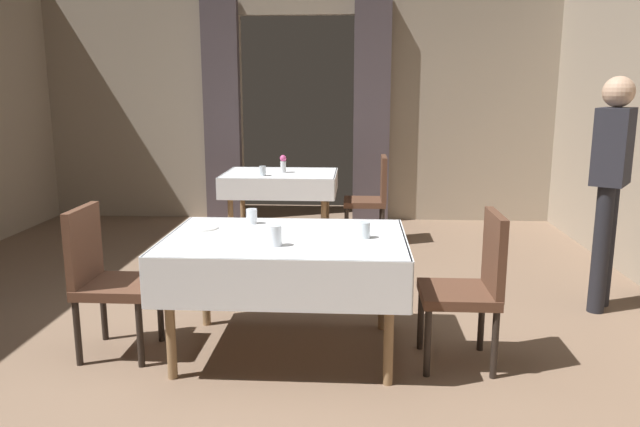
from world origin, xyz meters
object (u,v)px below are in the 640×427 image
Objects in this scene: plate_mid_a at (203,228)px; flower_vase_far at (283,163)px; glass_far_b at (263,171)px; person_diner_standing_aside at (611,174)px; chair_far_right at (372,195)px; glass_mid_d at (252,216)px; glass_mid_b at (275,236)px; chair_mid_left at (104,274)px; glass_mid_c at (364,230)px; chair_mid_right at (472,282)px; dining_table_mid at (286,251)px; dining_table_far at (281,181)px.

plate_mid_a is 2.67m from flower_vase_far.
person_diner_standing_aside reaches higher than glass_far_b.
glass_mid_d is at bearing -109.04° from chair_far_right.
chair_far_right is 7.81× the size of glass_mid_b.
flower_vase_far is (-0.95, -0.01, 0.34)m from chair_far_right.
glass_mid_c is (1.59, 0.06, 0.28)m from chair_mid_left.
glass_mid_b is (0.52, -0.41, 0.05)m from plate_mid_a.
chair_far_right is at bearing 13.30° from glass_far_b.
chair_mid_right is 0.54× the size of person_diner_standing_aside.
chair_mid_right reaches higher than glass_mid_d.
chair_mid_right reaches higher than plate_mid_a.
glass_mid_c is at bearing 2.26° from chair_mid_left.
chair_mid_left is at bearing 171.83° from glass_mid_b.
glass_mid_c is (-0.64, 0.08, 0.28)m from chair_mid_right.
flower_vase_far is (-0.09, 2.49, 0.05)m from glass_mid_d.
flower_vase_far is (0.20, 2.66, 0.10)m from plate_mid_a.
glass_far_b is (-0.54, 2.57, 0.14)m from dining_table_mid.
flower_vase_far is at bearing 92.03° from glass_mid_d.
dining_table_far is at bearing 86.26° from plate_mid_a.
glass_mid_d is at bearing 29.15° from plate_mid_a.
dining_table_mid is 1.58× the size of chair_mid_right.
chair_far_right is at bearing 70.96° from glass_mid_d.
dining_table_far is 12.33× the size of glass_mid_c.
flower_vase_far is (-0.83, 2.84, 0.05)m from glass_mid_c.
person_diner_standing_aside is at bearing 16.20° from chair_mid_left.
plate_mid_a is 2.93m from person_diner_standing_aside.
person_diner_standing_aside is (1.79, 0.92, 0.23)m from glass_mid_c.
glass_mid_d is (0.12, -2.49, 0.15)m from dining_table_far.
chair_mid_left is 1.13m from glass_mid_b.
chair_far_right reaches higher than plate_mid_a.
plate_mid_a is (-1.16, -2.67, 0.24)m from chair_far_right.
glass_far_b is at bearing -121.95° from dining_table_far.
chair_mid_right is at bearing -9.22° from plate_mid_a.
chair_far_right is 1.20m from glass_far_b.
person_diner_standing_aside is at bearing 41.15° from chair_mid_right.
chair_mid_left is 4.69× the size of plate_mid_a.
flower_vase_far is (-1.47, 2.93, 0.34)m from chair_mid_right.
flower_vase_far is at bearing 106.27° from glass_mid_c.
dining_table_far is 3.08m from glass_mid_b.
glass_mid_b is 0.07× the size of person_diner_standing_aside.
dining_table_far is 0.32m from glass_far_b.
flower_vase_far is at bearing 54.26° from glass_far_b.
flower_vase_far is (-0.32, 3.06, 0.04)m from glass_mid_b.
person_diner_standing_aside is (2.27, 0.90, 0.37)m from dining_table_mid.
glass_mid_c reaches higher than dining_table_mid.
flower_vase_far is (0.76, 2.91, 0.34)m from chair_mid_left.
chair_far_right is 1.01m from flower_vase_far.
glass_mid_c is (-0.12, -2.86, 0.28)m from chair_far_right.
glass_mid_d is at bearing 25.85° from chair_mid_left.
chair_far_right reaches higher than dining_table_far.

